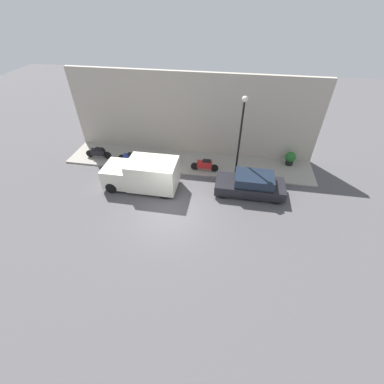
{
  "coord_description": "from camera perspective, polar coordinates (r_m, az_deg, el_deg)",
  "views": [
    {
      "loc": [
        -10.03,
        -2.92,
        9.98
      ],
      "look_at": [
        1.33,
        -0.99,
        0.6
      ],
      "focal_mm": 24.0,
      "sensor_mm": 36.0,
      "label": 1
    }
  ],
  "objects": [
    {
      "name": "delivery_van",
      "position": [
        15.94,
        -11.01,
        3.94
      ],
      "size": [
        1.97,
        4.49,
        1.92
      ],
      "color": "silver",
      "rests_on": "ground_plane"
    },
    {
      "name": "potted_plant",
      "position": [
        19.11,
        21.02,
        7.09
      ],
      "size": [
        0.72,
        0.72,
        0.97
      ],
      "color": "black",
      "rests_on": "sidewalk"
    },
    {
      "name": "motorcycle_red",
      "position": [
        17.29,
        2.85,
        6.03
      ],
      "size": [
        0.3,
        1.86,
        0.83
      ],
      "color": "#B21E1E",
      "rests_on": "sidewalk"
    },
    {
      "name": "motorcycle_black",
      "position": [
        19.84,
        -20.08,
        8.23
      ],
      "size": [
        0.3,
        1.92,
        0.82
      ],
      "color": "black",
      "rests_on": "sidewalk"
    },
    {
      "name": "motorcycle_blue",
      "position": [
        18.69,
        -13.51,
        7.49
      ],
      "size": [
        0.3,
        1.79,
        0.73
      ],
      "color": "navy",
      "rests_on": "sidewalk"
    },
    {
      "name": "streetlamp",
      "position": [
        15.68,
        10.86,
        13.78
      ],
      "size": [
        0.33,
        0.33,
        5.19
      ],
      "color": "black",
      "rests_on": "sidewalk"
    },
    {
      "name": "ground_plane",
      "position": [
        14.45,
        -4.76,
        -4.73
      ],
      "size": [
        60.0,
        60.0,
        0.0
      ],
      "primitive_type": "plane",
      "color": "#514F51"
    },
    {
      "name": "sidewalk",
      "position": [
        18.48,
        -0.97,
        6.63
      ],
      "size": [
        2.94,
        17.21,
        0.11
      ],
      "color": "gray",
      "rests_on": "ground_plane"
    },
    {
      "name": "scooter_silver",
      "position": [
        18.11,
        -8.22,
        7.23
      ],
      "size": [
        0.3,
        1.84,
        0.77
      ],
      "color": "#B7B7BF",
      "rests_on": "sidewalk"
    },
    {
      "name": "building_facade",
      "position": [
        18.59,
        -0.13,
        16.65
      ],
      "size": [
        0.3,
        17.21,
        5.74
      ],
      "color": "#B2A899",
      "rests_on": "ground_plane"
    },
    {
      "name": "parked_car",
      "position": [
        15.76,
        12.94,
        1.66
      ],
      "size": [
        1.75,
        4.1,
        1.33
      ],
      "color": "black",
      "rests_on": "ground_plane"
    }
  ]
}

